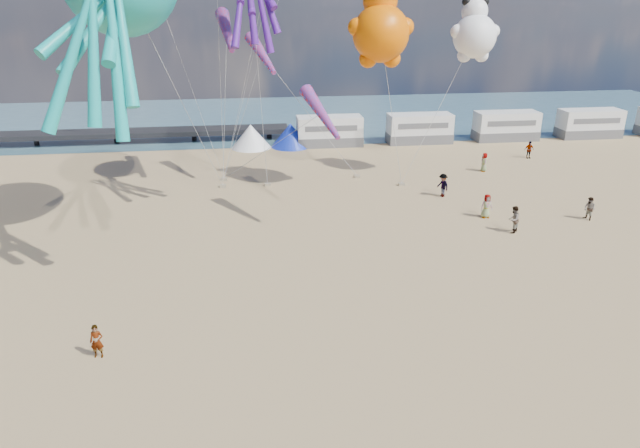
% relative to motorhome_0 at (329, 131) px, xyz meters
% --- Properties ---
extents(ground, '(120.00, 120.00, 0.00)m').
position_rel_motorhome_0_xyz_m(ground, '(-6.00, -40.00, -1.50)').
color(ground, tan).
rests_on(ground, ground).
extents(water, '(120.00, 120.00, 0.00)m').
position_rel_motorhome_0_xyz_m(water, '(-6.00, 15.00, -1.48)').
color(water, '#395D6D').
rests_on(water, ground).
extents(motorhome_0, '(6.60, 2.50, 3.00)m').
position_rel_motorhome_0_xyz_m(motorhome_0, '(0.00, 0.00, 0.00)').
color(motorhome_0, silver).
rests_on(motorhome_0, ground).
extents(motorhome_1, '(6.60, 2.50, 3.00)m').
position_rel_motorhome_0_xyz_m(motorhome_1, '(9.50, 0.00, 0.00)').
color(motorhome_1, silver).
rests_on(motorhome_1, ground).
extents(motorhome_2, '(6.60, 2.50, 3.00)m').
position_rel_motorhome_0_xyz_m(motorhome_2, '(19.00, 0.00, 0.00)').
color(motorhome_2, silver).
rests_on(motorhome_2, ground).
extents(motorhome_3, '(6.60, 2.50, 3.00)m').
position_rel_motorhome_0_xyz_m(motorhome_3, '(28.50, 0.00, 0.00)').
color(motorhome_3, silver).
rests_on(motorhome_3, ground).
extents(tent_white, '(4.00, 4.00, 2.40)m').
position_rel_motorhome_0_xyz_m(tent_white, '(-8.00, 0.00, -0.30)').
color(tent_white, white).
rests_on(tent_white, ground).
extents(tent_blue, '(4.00, 4.00, 2.40)m').
position_rel_motorhome_0_xyz_m(tent_blue, '(-4.00, 0.00, -0.30)').
color(tent_blue, '#1933CC').
rests_on(tent_blue, ground).
extents(standing_person, '(0.59, 0.41, 1.55)m').
position_rel_motorhome_0_xyz_m(standing_person, '(-15.16, -35.32, -0.73)').
color(standing_person, tan).
rests_on(standing_person, ground).
extents(beachgoer_0, '(0.45, 0.64, 1.66)m').
position_rel_motorhome_0_xyz_m(beachgoer_0, '(12.14, -10.95, -0.67)').
color(beachgoer_0, '#7F6659').
rests_on(beachgoer_0, ground).
extents(beachgoer_1, '(0.75, 0.92, 1.63)m').
position_rel_motorhome_0_xyz_m(beachgoer_1, '(14.71, -23.04, -0.69)').
color(beachgoer_1, '#7F6659').
rests_on(beachgoer_1, ground).
extents(beachgoer_2, '(0.94, 1.06, 1.81)m').
position_rel_motorhome_0_xyz_m(beachgoer_2, '(6.31, -16.98, -0.60)').
color(beachgoer_2, '#7F6659').
rests_on(beachgoer_2, ground).
extents(beachgoer_3, '(1.11, 0.70, 1.65)m').
position_rel_motorhome_0_xyz_m(beachgoer_3, '(18.04, -7.38, -0.68)').
color(beachgoer_3, '#7F6659').
rests_on(beachgoer_3, ground).
extents(beachgoer_6, '(0.63, 0.42, 1.69)m').
position_rel_motorhome_0_xyz_m(beachgoer_6, '(7.87, -21.68, -0.65)').
color(beachgoer_6, '#7F6659').
rests_on(beachgoer_6, ground).
extents(beachgoer_7, '(1.02, 1.04, 1.81)m').
position_rel_motorhome_0_xyz_m(beachgoer_7, '(8.54, -24.49, -0.59)').
color(beachgoer_7, '#7F6659').
rests_on(beachgoer_7, ground).
extents(sandbag_a, '(0.50, 0.35, 0.22)m').
position_rel_motorhome_0_xyz_m(sandbag_a, '(-10.52, -12.52, -1.39)').
color(sandbag_a, gray).
rests_on(sandbag_a, ground).
extents(sandbag_b, '(0.50, 0.35, 0.22)m').
position_rel_motorhome_0_xyz_m(sandbag_b, '(-6.91, -12.61, -1.39)').
color(sandbag_b, gray).
rests_on(sandbag_b, ground).
extents(sandbag_c, '(0.50, 0.35, 0.22)m').
position_rel_motorhome_0_xyz_m(sandbag_c, '(3.93, -13.94, -1.39)').
color(sandbag_c, gray).
rests_on(sandbag_c, ground).
extents(sandbag_d, '(0.50, 0.35, 0.22)m').
position_rel_motorhome_0_xyz_m(sandbag_d, '(0.73, -11.31, -1.39)').
color(sandbag_d, gray).
rests_on(sandbag_d, ground).
extents(sandbag_e, '(0.50, 0.35, 0.22)m').
position_rel_motorhome_0_xyz_m(sandbag_e, '(-10.48, -10.67, -1.39)').
color(sandbag_e, gray).
rests_on(sandbag_e, ground).
extents(kite_panda, '(4.77, 4.60, 5.64)m').
position_rel_motorhome_0_xyz_m(kite_panda, '(9.28, -13.08, 10.00)').
color(kite_panda, white).
extents(kite_teddy_orange, '(5.20, 4.94, 6.86)m').
position_rel_motorhome_0_xyz_m(kite_teddy_orange, '(1.30, -15.69, 10.43)').
color(kite_teddy_orange, '#F76600').
extents(windsock_left, '(1.87, 6.71, 6.63)m').
position_rel_motorhome_0_xyz_m(windsock_left, '(-9.52, -11.46, 10.42)').
color(windsock_left, red).
extents(windsock_mid, '(2.62, 5.24, 5.19)m').
position_rel_motorhome_0_xyz_m(windsock_mid, '(-6.97, -12.03, 8.77)').
color(windsock_mid, red).
extents(windsock_right, '(2.54, 4.81, 4.81)m').
position_rel_motorhome_0_xyz_m(windsock_right, '(-3.72, -21.74, 6.10)').
color(windsock_right, red).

